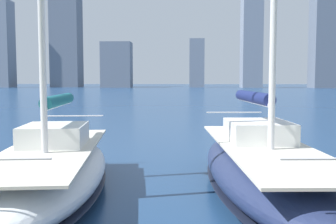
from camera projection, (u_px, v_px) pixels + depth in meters
city_skyline at (169, 38)px, 160.06m from camera, size 169.08×21.65×50.15m
sailboat_navy at (263, 167)px, 10.21m from camera, size 3.32×9.50×12.01m
sailboat_teal at (52, 169)px, 10.15m from camera, size 3.75×8.69×9.85m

